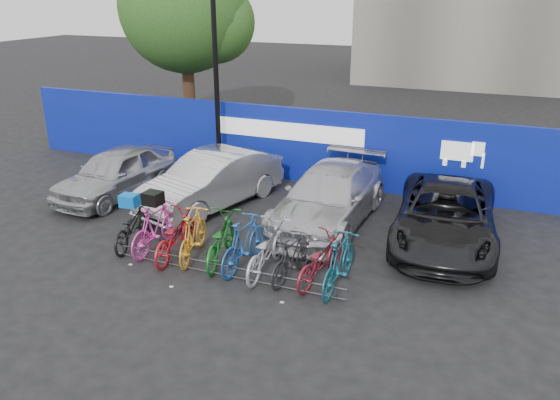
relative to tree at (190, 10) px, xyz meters
The scene contains 21 objects.
ground 13.14m from the tree, 56.03° to the right, with size 100.00×100.00×0.00m, color black.
hoarding 8.80m from the tree, 30.89° to the right, with size 22.00×0.18×2.40m.
tree is the anchor object (origin of this frame).
lamppost 6.14m from the tree, 52.49° to the right, with size 0.25×0.50×6.11m.
bike_rack 13.55m from the tree, 57.55° to the right, with size 5.60×0.03×0.30m.
car_0 8.69m from the tree, 78.39° to the right, with size 1.72×4.27×1.45m, color #ABACAF.
car_1 9.43m from the tree, 56.92° to the right, with size 1.63×4.68×1.54m, color silver.
car_2 11.50m from the tree, 40.90° to the right, with size 2.08×5.11×1.48m, color silver.
car_3 13.81m from the tree, 32.55° to the right, with size 2.35×5.10×1.42m, color black.
bike_0 11.73m from the tree, 68.24° to the right, with size 0.67×1.92×1.01m, color black.
bike_1 11.99m from the tree, 64.93° to the right, with size 0.55×1.96×1.18m, color #E53EB0.
bike_2 12.35m from the tree, 62.44° to the right, with size 0.71×2.02×1.06m, color #B21722.
bike_3 12.46m from the tree, 60.37° to the right, with size 0.54×1.93×1.16m, color #F9A927.
bike_4 12.71m from the tree, 57.42° to the right, with size 0.73×2.08×1.10m, color #16691E.
bike_5 13.09m from the tree, 55.07° to the right, with size 0.56×2.00×1.20m, color #1D519D.
bike_6 13.41m from the tree, 53.10° to the right, with size 0.73×2.08×1.10m, color #ABACB3.
bike_7 13.86m from the tree, 51.11° to the right, with size 0.48×1.71×1.03m, color #242427.
bike_8 14.11m from the tree, 48.75° to the right, with size 0.67×1.93×1.01m, color maroon.
bike_9 14.47m from the tree, 47.72° to the right, with size 0.55×1.96×1.18m, color #155669.
cargo_crate 11.50m from the tree, 68.24° to the right, with size 0.42×0.32×0.30m, color blue.
cargo_topcase 11.73m from the tree, 64.93° to the right, with size 0.41×0.37×0.30m, color black.
Camera 1 is at (5.08, -9.89, 5.90)m, focal length 35.00 mm.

